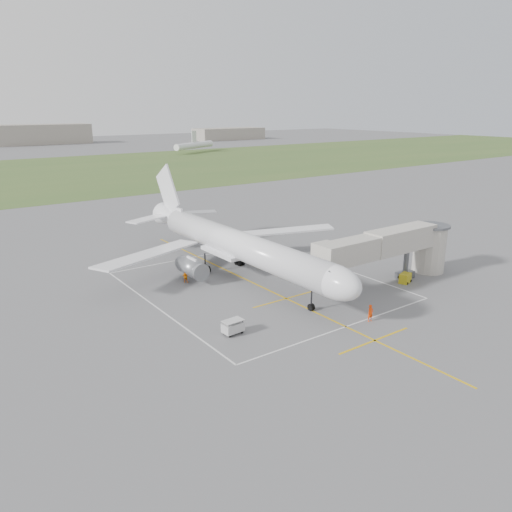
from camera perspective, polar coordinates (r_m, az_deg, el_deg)
ground at (r=68.56m, az=-1.81°, el=-2.39°), size 700.00×700.00×0.00m
grass_strip at (r=188.61m, az=-24.82°, el=8.36°), size 700.00×120.00×0.02m
apron_markings at (r=64.10m, az=1.11°, el=-3.77°), size 28.20×60.00×0.01m
airliner at (r=67.85m, az=-2.20°, el=1.28°), size 38.93×46.75×13.52m
jet_bridge at (r=68.01m, az=15.77°, el=1.00°), size 23.40×5.00×7.20m
gpu_unit at (r=68.93m, az=16.69°, el=-2.45°), size 1.99×1.64×1.30m
baggage_cart at (r=51.67m, az=-2.65°, el=-8.09°), size 2.24×1.43×1.50m
ramp_worker_nose at (r=55.80m, az=12.95°, el=-6.38°), size 0.74×0.53×1.90m
ramp_worker_wing at (r=66.83m, az=-8.07°, el=-2.29°), size 1.05×1.05×1.72m
distant_aircraft at (r=219.14m, az=-24.62°, el=10.29°), size 193.81×49.01×8.85m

